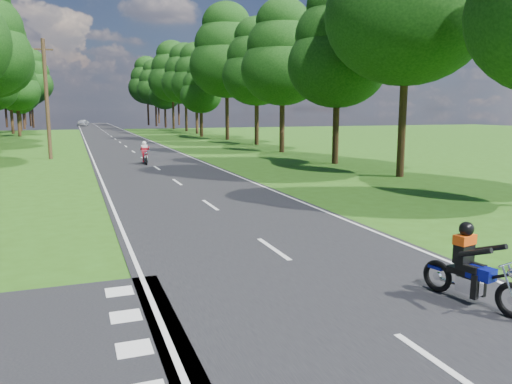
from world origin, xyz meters
name	(u,v)px	position (x,y,z in m)	size (l,w,h in m)	color
ground	(309,275)	(0.00, 0.00, 0.00)	(160.00, 160.00, 0.00)	#295012
main_road	(115,139)	(0.00, 50.00, 0.01)	(7.00, 140.00, 0.02)	black
road_markings	(115,140)	(-0.14, 48.13, 0.02)	(7.40, 140.00, 0.01)	silver
treeline	(117,71)	(1.43, 60.06, 8.25)	(40.00, 115.35, 14.78)	black
telegraph_pole	(47,99)	(-6.00, 28.00, 4.07)	(1.20, 0.26, 8.00)	#382616
rider_near_blue	(474,264)	(1.97, -2.42, 0.74)	(0.58, 1.73, 1.44)	#0C1289
rider_far_red	(145,153)	(-0.36, 22.34, 0.73)	(0.57, 1.70, 1.42)	#A30C1D
distant_car	(83,123)	(-2.54, 96.56, 0.72)	(1.64, 4.08, 1.39)	silver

